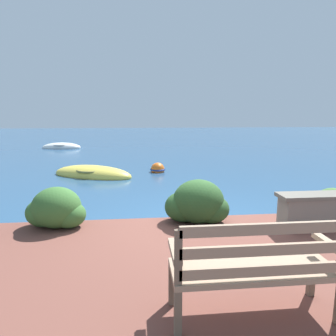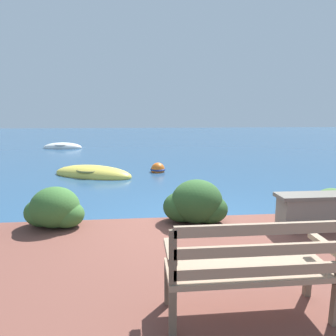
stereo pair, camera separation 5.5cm
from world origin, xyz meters
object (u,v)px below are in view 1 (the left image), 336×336
rowboat_mid (62,147)px  park_bench (256,266)px  rowboat_nearest (92,174)px  mooring_buoy (158,169)px

rowboat_mid → park_bench: bearing=-64.1°
park_bench → rowboat_nearest: bearing=109.6°
mooring_buoy → park_bench: bearing=-87.8°
park_bench → rowboat_mid: bearing=110.4°
rowboat_mid → mooring_buoy: bearing=-49.9°
park_bench → rowboat_mid: park_bench is taller
park_bench → mooring_buoy: bearing=93.5°
rowboat_mid → mooring_buoy: (5.14, -7.84, 0.03)m
rowboat_nearest → rowboat_mid: 8.88m
park_bench → rowboat_nearest: size_ratio=0.49×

